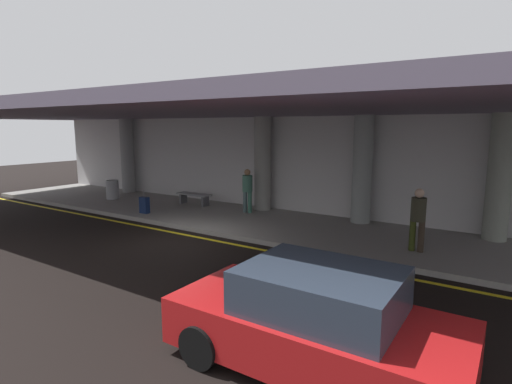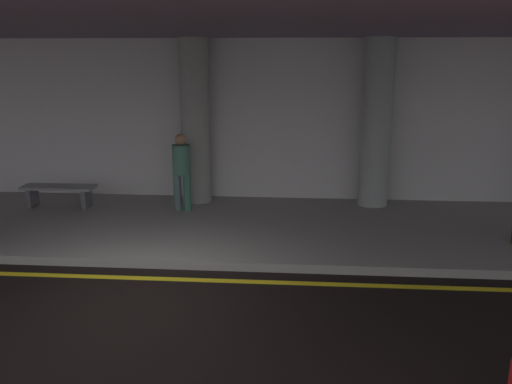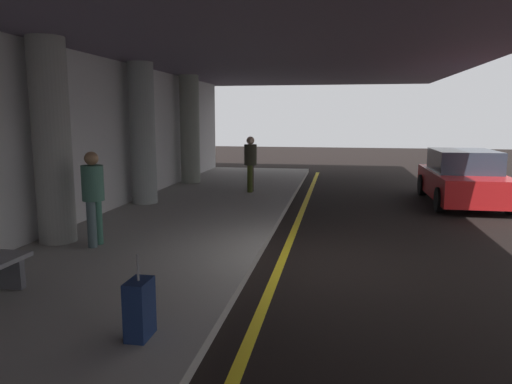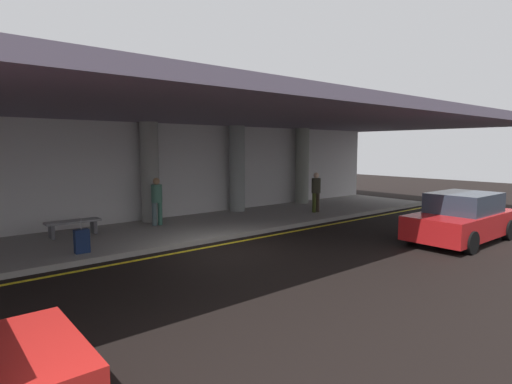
# 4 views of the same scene
# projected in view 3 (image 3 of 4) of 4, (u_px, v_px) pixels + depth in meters

# --- Properties ---
(ground_plane) EXTENTS (60.00, 60.00, 0.00)m
(ground_plane) POSITION_uv_depth(u_px,v_px,m) (318.00, 263.00, 8.01)
(ground_plane) COLOR black
(sidewalk) EXTENTS (26.00, 4.20, 0.15)m
(sidewalk) POSITION_uv_depth(u_px,v_px,m) (144.00, 249.00, 8.53)
(sidewalk) COLOR gray
(sidewalk) RESTS_ON ground
(lane_stripe_yellow) EXTENTS (26.00, 0.14, 0.01)m
(lane_stripe_yellow) POSITION_uv_depth(u_px,v_px,m) (282.00, 260.00, 8.12)
(lane_stripe_yellow) COLOR yellow
(lane_stripe_yellow) RESTS_ON ground
(support_column_left_mid) EXTENTS (0.66, 0.66, 3.65)m
(support_column_left_mid) POSITION_uv_depth(u_px,v_px,m) (52.00, 142.00, 8.52)
(support_column_left_mid) COLOR gray
(support_column_left_mid) RESTS_ON sidewalk
(support_column_center) EXTENTS (0.66, 0.66, 3.65)m
(support_column_center) POSITION_uv_depth(u_px,v_px,m) (143.00, 134.00, 12.41)
(support_column_center) COLOR gray
(support_column_center) RESTS_ON sidewalk
(support_column_right_mid) EXTENTS (0.66, 0.66, 3.65)m
(support_column_right_mid) POSITION_uv_depth(u_px,v_px,m) (190.00, 130.00, 16.30)
(support_column_right_mid) COLOR gray
(support_column_right_mid) RESTS_ON sidewalk
(ceiling_overhang) EXTENTS (28.00, 13.20, 0.30)m
(ceiling_overhang) POSITION_uv_depth(u_px,v_px,m) (164.00, 23.00, 7.83)
(ceiling_overhang) COLOR slate
(ceiling_overhang) RESTS_ON support_column_far_left
(terminal_back_wall) EXTENTS (26.00, 0.30, 3.80)m
(terminal_back_wall) POSITION_uv_depth(u_px,v_px,m) (23.00, 146.00, 8.63)
(terminal_back_wall) COLOR #BCB9B9
(terminal_back_wall) RESTS_ON ground
(car_red) EXTENTS (4.10, 1.92, 1.50)m
(car_red) POSITION_uv_depth(u_px,v_px,m) (463.00, 178.00, 13.32)
(car_red) COLOR #B4181A
(car_red) RESTS_ON ground
(traveler_with_luggage) EXTENTS (0.38, 0.38, 1.68)m
(traveler_with_luggage) POSITION_uv_depth(u_px,v_px,m) (250.00, 160.00, 14.40)
(traveler_with_luggage) COLOR #2F3711
(traveler_with_luggage) RESTS_ON sidewalk
(person_waiting_for_ride) EXTENTS (0.38, 0.38, 1.68)m
(person_waiting_for_ride) POSITION_uv_depth(u_px,v_px,m) (93.00, 192.00, 8.35)
(person_waiting_for_ride) COLOR #435659
(person_waiting_for_ride) RESTS_ON sidewalk
(suitcase_upright_primary) EXTENTS (0.36, 0.22, 0.90)m
(suitcase_upright_primary) POSITION_uv_depth(u_px,v_px,m) (140.00, 309.00, 4.94)
(suitcase_upright_primary) COLOR #122145
(suitcase_upright_primary) RESTS_ON sidewalk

